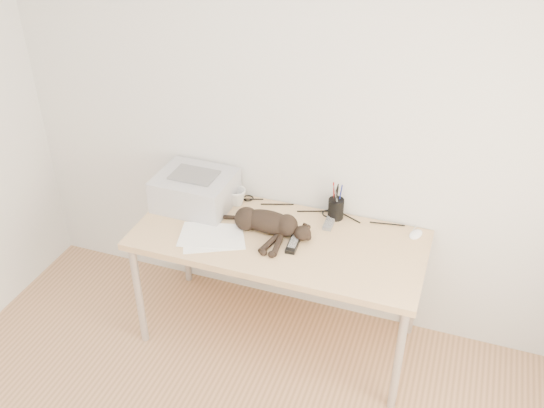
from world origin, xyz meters
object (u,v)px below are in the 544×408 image
at_px(printer, 195,190).
at_px(pen_cup, 336,208).
at_px(desk, 283,248).
at_px(mug, 237,197).
at_px(mouse, 416,233).
at_px(cat, 265,223).

height_order(printer, pen_cup, pen_cup).
bearing_deg(desk, mug, 156.49).
bearing_deg(desk, printer, 173.09).
distance_m(desk, printer, 0.62).
xyz_separation_m(pen_cup, mouse, (0.46, -0.02, -0.05)).
xyz_separation_m(desk, pen_cup, (0.25, 0.20, 0.20)).
relative_size(desk, printer, 3.66).
bearing_deg(mouse, desk, -145.39).
relative_size(desk, mouse, 15.30).
xyz_separation_m(printer, mug, (0.23, 0.08, -0.05)).
relative_size(printer, pen_cup, 1.91).
distance_m(printer, mouse, 1.29).
height_order(desk, cat, cat).
bearing_deg(printer, cat, -15.18).
height_order(desk, pen_cup, pen_cup).
bearing_deg(mouse, pen_cup, -162.41).
xyz_separation_m(printer, pen_cup, (0.82, 0.13, -0.04)).
bearing_deg(printer, desk, -6.91).
distance_m(cat, mug, 0.33).
relative_size(desk, mug, 14.76).
height_order(printer, mug, printer).
xyz_separation_m(printer, cat, (0.48, -0.13, -0.04)).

